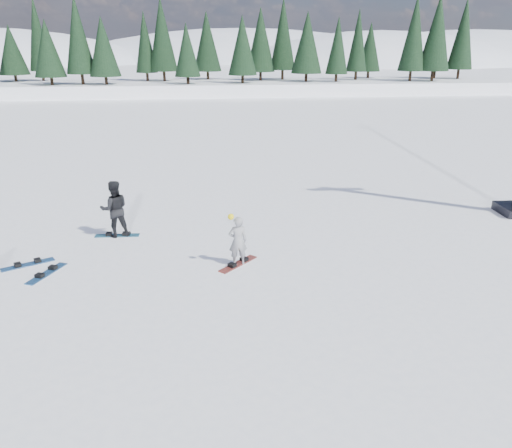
{
  "coord_description": "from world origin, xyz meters",
  "views": [
    {
      "loc": [
        0.76,
        -13.62,
        6.27
      ],
      "look_at": [
        2.39,
        0.5,
        1.1
      ],
      "focal_mm": 35.0,
      "sensor_mm": 36.0,
      "label": 1
    }
  ],
  "objects_px": {
    "snowboarder_woman": "(238,241)",
    "snowboard_loose_a": "(47,273)",
    "snowboard_loose_c": "(28,264)",
    "snowboarder_man": "(115,209)"
  },
  "relations": [
    {
      "from": "snowboard_loose_c",
      "to": "snowboard_loose_a",
      "type": "bearing_deg",
      "value": -72.6
    },
    {
      "from": "snowboarder_man",
      "to": "snowboard_loose_a",
      "type": "xyz_separation_m",
      "value": [
        -1.59,
        -2.85,
        -0.97
      ]
    },
    {
      "from": "snowboarder_woman",
      "to": "snowboard_loose_a",
      "type": "bearing_deg",
      "value": -6.24
    },
    {
      "from": "snowboarder_man",
      "to": "snowboard_loose_a",
      "type": "distance_m",
      "value": 3.4
    },
    {
      "from": "snowboarder_man",
      "to": "snowboard_loose_c",
      "type": "relative_size",
      "value": 1.31
    },
    {
      "from": "snowboarder_man",
      "to": "snowboard_loose_c",
      "type": "distance_m",
      "value": 3.3
    },
    {
      "from": "snowboarder_woman",
      "to": "snowboard_loose_a",
      "type": "relative_size",
      "value": 1.11
    },
    {
      "from": "snowboarder_woman",
      "to": "snowboard_loose_a",
      "type": "xyz_separation_m",
      "value": [
        -5.54,
        -0.02,
        -0.76
      ]
    },
    {
      "from": "snowboarder_woman",
      "to": "snowboard_loose_c",
      "type": "height_order",
      "value": "snowboarder_woman"
    },
    {
      "from": "snowboard_loose_c",
      "to": "snowboard_loose_a",
      "type": "relative_size",
      "value": 1.0
    }
  ]
}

